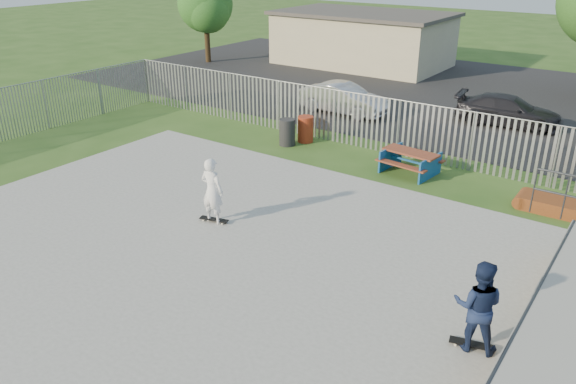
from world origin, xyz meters
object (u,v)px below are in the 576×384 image
Objects in this scene: skater_navy at (478,306)px; funbox at (557,206)px; skater_white at (212,191)px; car_dark at (508,111)px; trash_bin_grey at (287,132)px; tree_left at (205,4)px; trash_bin_red at (306,129)px; car_silver at (343,99)px; picnic_table at (410,162)px.

funbox is at bearing -103.61° from skater_navy.
funbox is 1.05× the size of skater_white.
trash_bin_grey is at bearing 133.81° from car_dark.
car_dark is 20.12m from tree_left.
skater_white is (15.91, -17.03, -2.50)m from tree_left.
funbox is at bearing -161.88° from car_dark.
skater_white is at bearing -75.14° from trash_bin_red.
tree_left reaches higher than skater_navy.
car_silver is 0.76× the size of tree_left.
trash_bin_grey is (-0.34, -0.72, 0.00)m from trash_bin_red.
car_silver is (-5.39, 4.91, 0.30)m from picnic_table.
car_silver is (-0.79, 4.21, 0.18)m from trash_bin_red.
car_dark is at bearing 87.94° from picnic_table.
car_dark reaches higher than funbox.
trash_bin_red is 4.28m from car_silver.
car_dark is (1.10, 7.29, 0.25)m from picnic_table.
trash_bin_red is (-4.59, 0.70, 0.11)m from picnic_table.
picnic_table is 21.51m from tree_left.
skater_white is (1.94, -7.32, 0.55)m from trash_bin_red.
funbox is 8.45m from car_dark.
skater_navy reaches higher than funbox.
picnic_table is at bearing -72.64° from skater_navy.
skater_white reaches higher than trash_bin_grey.
picnic_table is 4.94m from trash_bin_grey.
tree_left is (-13.18, 5.50, 2.86)m from car_silver.
car_silver is at bearing 103.52° from car_dark.
trash_bin_red is 0.23× the size of car_dark.
skater_navy is 7.39m from skater_white.
tree_left reaches higher than trash_bin_red.
car_dark is at bearing -9.02° from tree_left.
skater_navy is at bearing -173.25° from car_dark.
tree_left is (-19.66, 3.12, 2.91)m from car_dark.
trash_bin_red reaches higher than funbox.
car_dark is (6.04, 7.31, 0.14)m from trash_bin_grey.
skater_navy is (10.04, -12.61, 0.36)m from car_silver.
picnic_table is 7.37m from car_dark.
funbox is 1.05× the size of skater_navy.
skater_navy is (23.22, -18.11, -2.50)m from tree_left.
car_dark is (-3.53, 7.67, 0.45)m from funbox.
skater_navy reaches higher than trash_bin_grey.
picnic_table is at bearing 174.59° from funbox.
tree_left reaches higher than funbox.
skater_navy is at bearing -42.23° from trash_bin_red.
funbox is at bearing -2.15° from trash_bin_grey.
trash_bin_grey is 7.01m from skater_white.
skater_navy reaches higher than car_dark.
trash_bin_grey reaches higher than picnic_table.
trash_bin_grey is 0.25× the size of car_silver.
skater_white reaches higher than picnic_table.
picnic_table is 9.02m from skater_navy.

